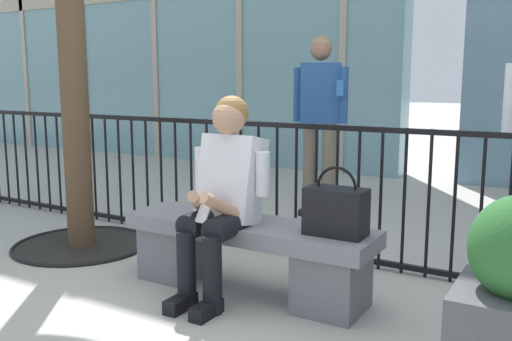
{
  "coord_description": "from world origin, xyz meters",
  "views": [
    {
      "loc": [
        1.73,
        -2.82,
        1.3
      ],
      "look_at": [
        0.0,
        0.1,
        0.75
      ],
      "focal_mm": 39.12,
      "sensor_mm": 36.0,
      "label": 1
    }
  ],
  "objects_px": {
    "stone_bench": "(248,249)",
    "handbag_on_bench": "(336,210)",
    "bystander_further_back": "(320,112)",
    "seated_person_with_phone": "(223,191)"
  },
  "relations": [
    {
      "from": "seated_person_with_phone",
      "to": "handbag_on_bench",
      "type": "distance_m",
      "value": 0.68
    },
    {
      "from": "handbag_on_bench",
      "to": "seated_person_with_phone",
      "type": "bearing_deg",
      "value": -169.98
    },
    {
      "from": "bystander_further_back",
      "to": "stone_bench",
      "type": "bearing_deg",
      "value": -77.56
    },
    {
      "from": "handbag_on_bench",
      "to": "stone_bench",
      "type": "bearing_deg",
      "value": 179.01
    },
    {
      "from": "bystander_further_back",
      "to": "seated_person_with_phone",
      "type": "bearing_deg",
      "value": -80.6
    },
    {
      "from": "seated_person_with_phone",
      "to": "bystander_further_back",
      "type": "relative_size",
      "value": 0.71
    },
    {
      "from": "stone_bench",
      "to": "bystander_further_back",
      "type": "relative_size",
      "value": 0.94
    },
    {
      "from": "stone_bench",
      "to": "bystander_further_back",
      "type": "height_order",
      "value": "bystander_further_back"
    },
    {
      "from": "stone_bench",
      "to": "handbag_on_bench",
      "type": "xyz_separation_m",
      "value": [
        0.58,
        -0.01,
        0.32
      ]
    },
    {
      "from": "stone_bench",
      "to": "handbag_on_bench",
      "type": "bearing_deg",
      "value": -0.99
    }
  ]
}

